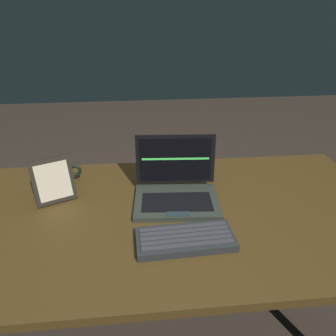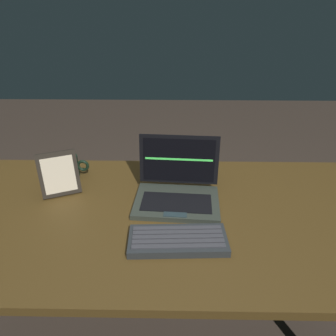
% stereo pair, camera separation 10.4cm
% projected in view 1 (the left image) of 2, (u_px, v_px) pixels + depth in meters
% --- Properties ---
extents(desk, '(1.71, 0.78, 0.74)m').
position_uv_depth(desk, '(155.00, 228.00, 1.10)').
color(desk, '#463215').
rests_on(desk, ground).
extents(laptop_front, '(0.32, 0.26, 0.22)m').
position_uv_depth(laptop_front, '(176.00, 189.00, 1.12)').
color(laptop_front, '#2E332B').
rests_on(laptop_front, desk).
extents(external_keyboard, '(0.31, 0.14, 0.03)m').
position_uv_depth(external_keyboard, '(185.00, 239.00, 0.93)').
color(external_keyboard, '#25292C').
rests_on(external_keyboard, desk).
extents(photo_frame, '(0.15, 0.11, 0.17)m').
position_uv_depth(photo_frame, '(53.00, 181.00, 1.10)').
color(photo_frame, black).
rests_on(photo_frame, desk).
extents(coffee_mug, '(0.13, 0.09, 0.09)m').
position_uv_depth(coffee_mug, '(60.00, 172.00, 1.23)').
color(coffee_mug, black).
rests_on(coffee_mug, desk).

